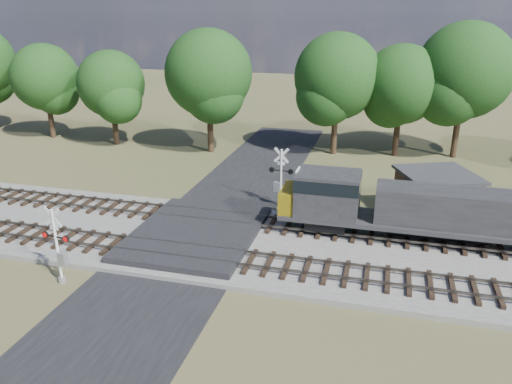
# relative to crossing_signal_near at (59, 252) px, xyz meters

# --- Properties ---
(ground) EXTENTS (160.00, 160.00, 0.00)m
(ground) POSITION_rel_crossing_signal_near_xyz_m (4.59, 5.80, -1.68)
(ground) COLOR #49502B
(ground) RESTS_ON ground
(ballast_bed) EXTENTS (140.00, 10.00, 0.30)m
(ballast_bed) POSITION_rel_crossing_signal_near_xyz_m (14.59, 6.30, -1.53)
(ballast_bed) COLOR gray
(ballast_bed) RESTS_ON ground
(road) EXTENTS (7.00, 60.00, 0.08)m
(road) POSITION_rel_crossing_signal_near_xyz_m (4.59, 5.80, -1.64)
(road) COLOR black
(road) RESTS_ON ground
(crossing_panel) EXTENTS (7.00, 9.00, 0.62)m
(crossing_panel) POSITION_rel_crossing_signal_near_xyz_m (4.59, 6.30, -1.37)
(crossing_panel) COLOR #262628
(crossing_panel) RESTS_ON ground
(track_near) EXTENTS (140.00, 2.60, 0.33)m
(track_near) POSITION_rel_crossing_signal_near_xyz_m (7.72, 3.80, -1.27)
(track_near) COLOR black
(track_near) RESTS_ON ballast_bed
(track_far) EXTENTS (140.00, 2.60, 0.33)m
(track_far) POSITION_rel_crossing_signal_near_xyz_m (7.72, 8.80, -1.27)
(track_far) COLOR black
(track_far) RESTS_ON ballast_bed
(crossing_signal_near) EXTENTS (1.63, 0.38, 4.04)m
(crossing_signal_near) POSITION_rel_crossing_signal_near_xyz_m (0.00, 0.00, 0.00)
(crossing_signal_near) COLOR silver
(crossing_signal_near) RESTS_ON ground
(crossing_signal_far) EXTENTS (1.70, 0.38, 4.21)m
(crossing_signal_far) POSITION_rel_crossing_signal_near_xyz_m (8.22, 12.70, 0.07)
(crossing_signal_far) COLOR silver
(crossing_signal_far) RESTS_ON ground
(equipment_shed) EXTENTS (5.82, 5.82, 3.04)m
(equipment_shed) POSITION_rel_crossing_signal_near_xyz_m (18.35, 13.46, -0.14)
(equipment_shed) COLOR #42271C
(equipment_shed) RESTS_ON ground
(treeline) EXTENTS (82.54, 12.17, 11.97)m
(treeline) POSITION_rel_crossing_signal_near_xyz_m (10.50, 26.29, 5.28)
(treeline) COLOR black
(treeline) RESTS_ON ground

